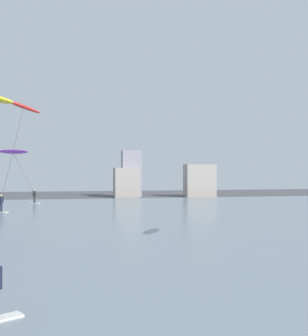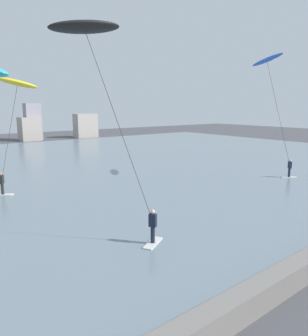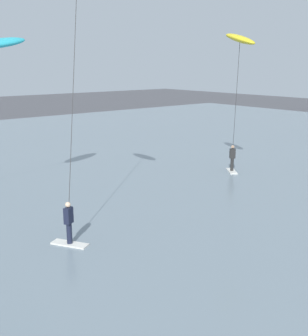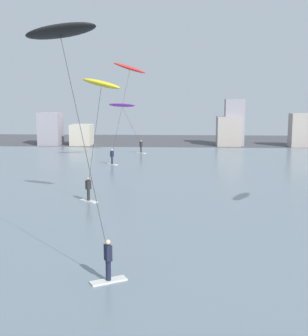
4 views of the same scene
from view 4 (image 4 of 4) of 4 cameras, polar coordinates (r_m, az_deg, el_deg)
water_bay at (r=37.43m, az=6.36°, el=-1.76°), size 84.00×52.00×0.10m
far_shore_buildings at (r=66.46m, az=3.79°, el=5.00°), size 41.75×4.00×6.92m
kitesurfer_purple at (r=56.24m, az=-4.03°, el=7.75°), size 5.16×3.10×6.43m
kitesurfer_black at (r=18.09m, az=-11.41°, el=14.12°), size 4.37×3.26×9.92m
kitesurfer_yellow at (r=28.18m, az=-7.05°, el=8.77°), size 3.29×2.66×8.29m
kitesurfer_red at (r=46.29m, az=-3.30°, el=11.91°), size 4.47×2.99×10.68m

